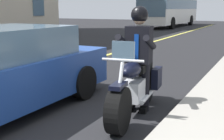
{
  "coord_description": "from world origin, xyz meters",
  "views": [
    {
      "loc": [
        3.67,
        3.2,
        1.7
      ],
      "look_at": [
        -0.46,
        1.09,
        0.75
      ],
      "focal_mm": 48.39,
      "sensor_mm": 36.0,
      "label": 1
    }
  ],
  "objects": [
    {
      "name": "bus_far",
      "position": [
        -24.73,
        -5.1,
        1.87
      ],
      "size": [
        11.05,
        2.7,
        3.3
      ],
      "color": "white",
      "rests_on": "ground_plane"
    },
    {
      "name": "ground_plane",
      "position": [
        0.0,
        0.0,
        0.0
      ],
      "size": [
        80.0,
        80.0,
        0.0
      ],
      "primitive_type": "plane",
      "color": "black"
    },
    {
      "name": "rider_main",
      "position": [
        -0.89,
        1.36,
        1.04
      ],
      "size": [
        0.67,
        0.61,
        1.74
      ],
      "color": "black",
      "rests_on": "ground_plane"
    },
    {
      "name": "motorcycle_main",
      "position": [
        -0.7,
        1.39,
        0.45
      ],
      "size": [
        2.22,
        0.77,
        1.26
      ],
      "color": "black",
      "rests_on": "ground_plane"
    }
  ]
}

